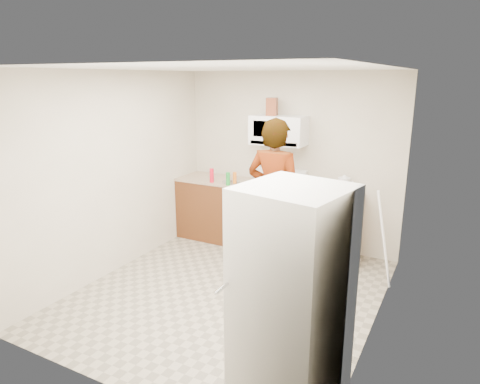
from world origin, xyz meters
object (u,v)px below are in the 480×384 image
Objects in this scene: microwave at (279,130)px; person at (274,197)px; fridge at (292,300)px; kettle at (344,185)px; saucepan at (268,178)px; gas_range at (273,216)px.

microwave is 1.13m from person.
fridge is 8.76× the size of kettle.
microwave is 0.39× the size of person.
fridge is 2.89m from kettle.
saucepan is at bearing -161.79° from kettle.
microwave is 3.92× the size of kettle.
gas_range is at bearing -66.04° from person.
fridge is 8.25× the size of saucepan.
microwave is 0.70m from saucepan.
kettle is at bearing 0.84° from saucepan.
kettle reaches higher than saucepan.
fridge is at bearing 116.86° from person.
fridge reaches higher than kettle.
person is at bearing -60.98° from saucepan.
gas_range is at bearing -37.95° from saucepan.
microwave is (0.00, 0.13, 1.21)m from gas_range.
fridge is (1.02, -2.05, -0.13)m from person.
gas_range is at bearing 126.51° from fridge.
person is (0.30, -0.81, -0.72)m from microwave.
kettle is at bearing -128.63° from person.
saucepan is (-1.47, 2.84, 0.16)m from fridge.
person is 1.15× the size of fridge.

